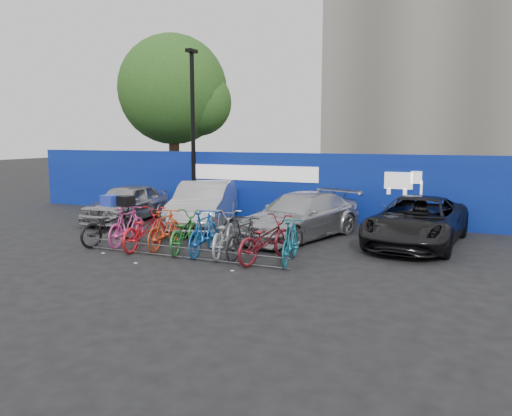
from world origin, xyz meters
The scene contains 21 objects.
ground centered at (0.00, 0.00, 0.00)m, with size 100.00×100.00×0.00m, color black.
hoarding centered at (0.01, 6.00, 1.20)m, with size 22.00×0.18×2.40m.
tree centered at (-6.77, 10.06, 5.07)m, with size 5.40×5.20×7.80m.
lamppost centered at (-3.20, 5.40, 3.27)m, with size 0.25×0.50×6.11m.
bike_rack centered at (0.00, -0.60, 0.16)m, with size 5.60×0.03×0.30m.
car_0 centered at (-4.73, 3.35, 0.66)m, with size 1.56×3.88×1.32m, color #A3A2A6.
car_1 centered at (-1.67, 3.44, 0.75)m, with size 1.59×4.56×1.50m, color #AEAEB2.
car_2 centered at (1.82, 3.01, 0.66)m, with size 1.86×4.57×1.33m, color #AFB0B5.
car_3 centered at (5.07, 3.39, 0.66)m, with size 2.20×4.77×1.33m, color black.
bike_0 centered at (-2.74, 0.09, 0.53)m, with size 0.71×2.03×1.07m, color black.
bike_1 centered at (-2.24, 0.16, 0.54)m, with size 0.51×1.81×1.09m, color #EA48A0.
bike_2 centered at (-1.55, -0.01, 0.53)m, with size 0.71×2.03×1.06m, color red.
bike_3 centered at (-1.03, 0.19, 0.53)m, with size 0.50×1.76×1.06m, color #CD441D.
bike_4 centered at (-0.42, 0.16, 0.52)m, with size 0.69×1.97×1.03m, color #21742C.
bike_5 centered at (0.24, 0.04, 0.57)m, with size 0.53×1.89×1.14m, color #1653A5.
bike_6 centered at (0.73, 0.16, 0.54)m, with size 0.72×2.05×1.08m, color #9EA2A5.
bike_7 centered at (1.32, 0.12, 0.51)m, with size 0.48×1.70×1.02m, color black.
bike_8 centered at (1.96, -0.02, 0.55)m, with size 0.72×2.08×1.09m, color maroon.
bike_9 centered at (2.55, 0.07, 0.53)m, with size 0.49×1.75×1.05m, color #166175.
cargo_crate centered at (-2.74, 0.09, 1.22)m, with size 0.43×0.32×0.30m, color #2038B3.
cargo_topcase centered at (-2.24, 0.16, 1.23)m, with size 0.38×0.34×0.28m, color black.
Camera 1 is at (6.40, -10.81, 2.97)m, focal length 35.00 mm.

